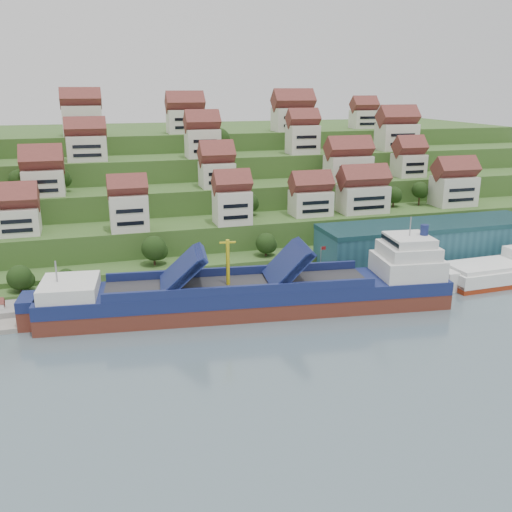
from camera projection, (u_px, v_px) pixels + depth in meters
name	position (u px, v px, depth m)	size (l,w,h in m)	color
ground	(261.00, 310.00, 124.07)	(300.00, 300.00, 0.00)	slate
quay	(320.00, 276.00, 142.94)	(180.00, 14.00, 2.20)	gray
hillside	(182.00, 185.00, 216.13)	(260.00, 128.00, 31.00)	#2D4C1E
hillside_village	(208.00, 162.00, 173.49)	(161.66, 64.38, 29.57)	silver
hillside_trees	(200.00, 194.00, 160.99)	(133.13, 62.35, 30.35)	#1E3812
warehouse	(429.00, 241.00, 151.67)	(60.00, 15.00, 10.00)	#235260
flagpole	(321.00, 260.00, 136.17)	(1.28, 0.16, 8.00)	gray
cargo_ship	(260.00, 295.00, 122.89)	(88.10, 23.56, 19.44)	#60291D
second_ship	(503.00, 272.00, 141.14)	(30.06, 12.15, 8.60)	maroon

